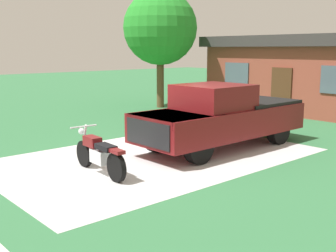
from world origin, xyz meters
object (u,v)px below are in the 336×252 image
shade_tree (160,28)px  neighbor_house (312,73)px  motorcycle (99,154)px  pickup_truck (223,116)px

shade_tree → neighbor_house: (5.53, 4.77, -2.10)m
shade_tree → neighbor_house: shade_tree is taller
motorcycle → shade_tree: shade_tree is taller
motorcycle → shade_tree: size_ratio=0.39×
pickup_truck → neighbor_house: neighbor_house is taller
pickup_truck → shade_tree: 9.45m
neighbor_house → shade_tree: bearing=-139.2°
pickup_truck → neighbor_house: bearing=104.6°
motorcycle → neighbor_house: (-2.22, 13.26, 1.32)m
neighbor_house → pickup_truck: bearing=-75.4°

